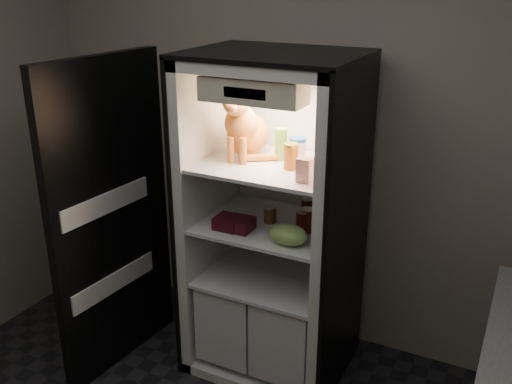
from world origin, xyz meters
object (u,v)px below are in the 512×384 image
mayo_tub (298,149)px  grape_bag (288,235)px  pepper_jar (333,149)px  berry_box_right (240,224)px  tabby_cat (245,128)px  cream_carton (305,170)px  soda_can_b (307,220)px  condiment_jar (270,214)px  refrigerator (275,242)px  salsa_jar (291,156)px  berry_box_left (228,222)px  soda_can_a (307,209)px  soda_can_c (302,222)px  parmesan_shaker (281,144)px

mayo_tub → grape_bag: size_ratio=0.62×
pepper_jar → berry_box_right: 0.64m
tabby_cat → cream_carton: 0.51m
soda_can_b → condiment_jar: 0.24m
refrigerator → salsa_jar: refrigerator is taller
mayo_tub → berry_box_left: size_ratio=0.96×
tabby_cat → soda_can_b: 0.61m
pepper_jar → soda_can_a: bearing=158.8°
cream_carton → soda_can_c: size_ratio=0.96×
mayo_tub → berry_box_right: size_ratio=0.96×
salsa_jar → soda_can_b: (0.10, 0.02, -0.35)m
mayo_tub → pepper_jar: pepper_jar is taller
tabby_cat → condiment_jar: bearing=-18.4°
parmesan_shaker → condiment_jar: 0.40m
soda_can_a → berry_box_right: size_ratio=0.95×
refrigerator → condiment_jar: refrigerator is taller
mayo_tub → pepper_jar: (0.21, -0.03, 0.04)m
salsa_jar → soda_can_b: 0.36m
parmesan_shaker → berry_box_left: bearing=-128.9°
berry_box_right → soda_can_c: bearing=20.7°
berry_box_right → berry_box_left: bearing=-174.4°
tabby_cat → parmesan_shaker: size_ratio=2.52×
refrigerator → berry_box_right: bearing=-115.8°
condiment_jar → berry_box_right: condiment_jar is taller
tabby_cat → salsa_jar: 0.33m
tabby_cat → parmesan_shaker: tabby_cat is taller
pepper_jar → cream_carton: bearing=-101.0°
tabby_cat → pepper_jar: (0.50, 0.04, -0.06)m
pepper_jar → condiment_jar: size_ratio=2.15×
pepper_jar → refrigerator: bearing=-177.4°
refrigerator → cream_carton: size_ratio=15.71×
berry_box_left → cream_carton: bearing=-2.1°
soda_can_b → berry_box_left: bearing=-160.0°
salsa_jar → cream_carton: 0.20m
grape_bag → salsa_jar: bearing=111.8°
grape_bag → soda_can_c: bearing=85.3°
refrigerator → grape_bag: (0.19, -0.26, 0.20)m
berry_box_left → condiment_jar: bearing=45.9°
cream_carton → pepper_jar: bearing=79.0°
refrigerator → condiment_jar: size_ratio=19.42×
parmesan_shaker → berry_box_right: bearing=-118.0°
soda_can_c → grape_bag: 0.16m
pepper_jar → berry_box_right: bearing=-151.0°
pepper_jar → soda_can_c: bearing=-133.4°
berry_box_left → parmesan_shaker: bearing=51.1°
mayo_tub → tabby_cat: bearing=-166.1°
pepper_jar → grape_bag: pepper_jar is taller
condiment_jar → mayo_tub: bearing=41.3°
soda_can_b → cream_carton: bearing=-75.6°
cream_carton → soda_can_c: (-0.06, 0.14, -0.35)m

